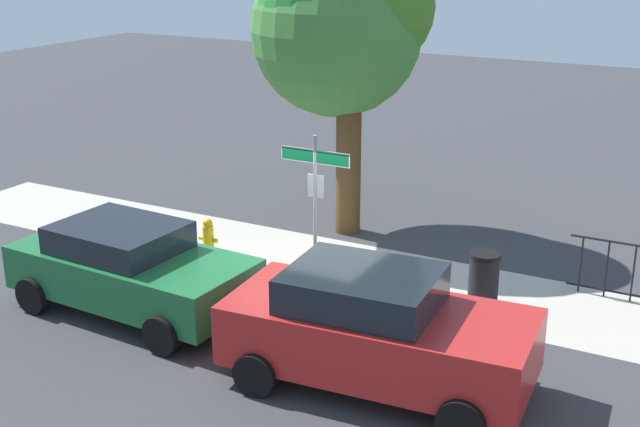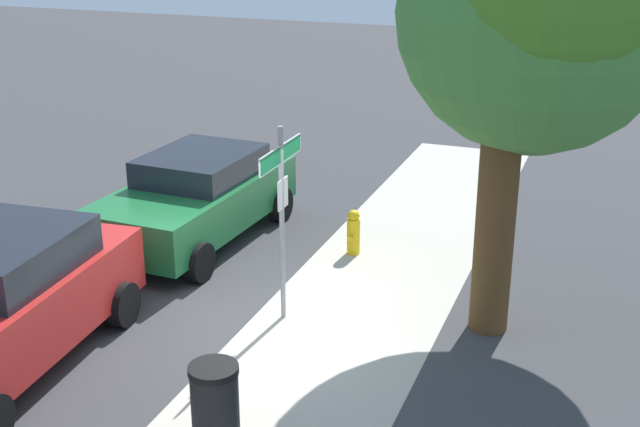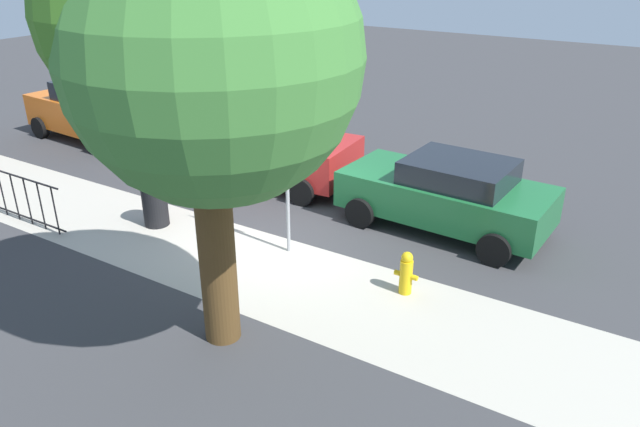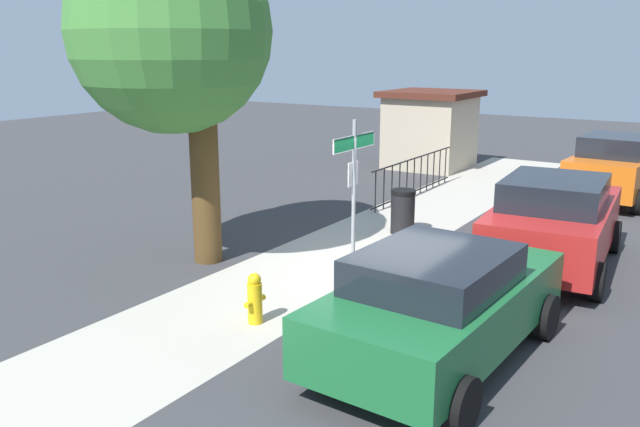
% 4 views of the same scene
% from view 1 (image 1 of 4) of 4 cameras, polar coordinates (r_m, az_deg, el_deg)
% --- Properties ---
extents(ground_plane, '(60.00, 60.00, 0.00)m').
position_cam_1_polar(ground_plane, '(15.18, -0.10, -5.44)').
color(ground_plane, '#38383A').
extents(sidewalk_strip, '(24.00, 2.60, 0.00)m').
position_cam_1_polar(sidewalk_strip, '(15.54, 8.73, -5.07)').
color(sidewalk_strip, '#B2AB9D').
rests_on(sidewalk_strip, ground_plane).
extents(street_sign, '(1.37, 0.07, 2.80)m').
position_cam_1_polar(street_sign, '(14.97, -0.33, 2.02)').
color(street_sign, '#9EA0A5').
rests_on(street_sign, ground_plane).
extents(shade_tree, '(3.75, 3.57, 6.13)m').
position_cam_1_polar(shade_tree, '(17.61, 1.38, 12.86)').
color(shade_tree, '#52391C').
rests_on(shade_tree, ground_plane).
extents(car_green, '(4.32, 2.26, 1.53)m').
position_cam_1_polar(car_green, '(14.56, -12.80, -3.60)').
color(car_green, '#1C6433').
rests_on(car_green, ground_plane).
extents(car_red, '(4.46, 2.38, 1.72)m').
position_cam_1_polar(car_red, '(11.95, 3.80, -7.84)').
color(car_red, '#B22220').
rests_on(car_red, ground_plane).
extents(fire_hydrant, '(0.42, 0.22, 0.78)m').
position_cam_1_polar(fire_hydrant, '(16.92, -7.61, -1.61)').
color(fire_hydrant, yellow).
rests_on(fire_hydrant, ground_plane).
extents(trash_bin, '(0.55, 0.55, 0.98)m').
position_cam_1_polar(trash_bin, '(14.79, 11.08, -4.41)').
color(trash_bin, black).
rests_on(trash_bin, ground_plane).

